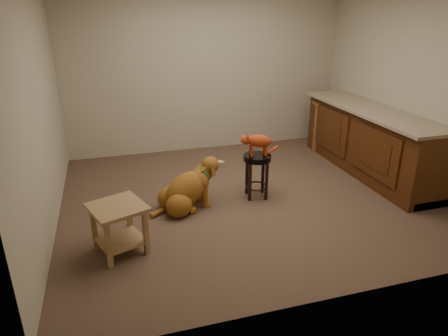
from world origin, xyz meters
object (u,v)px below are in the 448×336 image
object	(u,v)px
wood_stool	(324,124)
golden_retriever	(187,190)
tabby_kitten	(257,142)
side_table	(119,222)
padded_stool	(257,167)

from	to	relation	value
wood_stool	golden_retriever	xyz separation A→B (m)	(-2.64, -1.50, -0.19)
golden_retriever	tabby_kitten	distance (m)	1.02
wood_stool	tabby_kitten	distance (m)	2.27
side_table	golden_retriever	distance (m)	1.07
wood_stool	golden_retriever	size ratio (longest dim) A/B	0.84
padded_stool	side_table	world-z (taller)	padded_stool
wood_stool	side_table	bearing A→B (deg)	-147.39
padded_stool	tabby_kitten	size ratio (longest dim) A/B	1.08
padded_stool	side_table	distance (m)	1.87
padded_stool	golden_retriever	world-z (taller)	golden_retriever
tabby_kitten	side_table	bearing A→B (deg)	-146.25
padded_stool	side_table	size ratio (longest dim) A/B	0.90
padded_stool	golden_retriever	bearing A→B (deg)	-175.12
padded_stool	tabby_kitten	bearing A→B (deg)	165.23
padded_stool	golden_retriever	distance (m)	0.92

